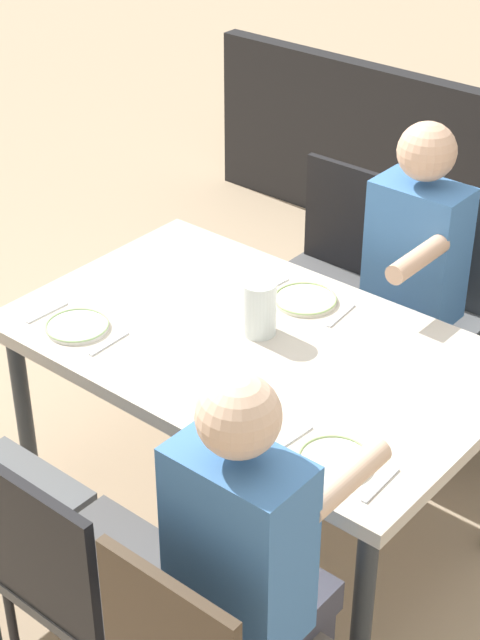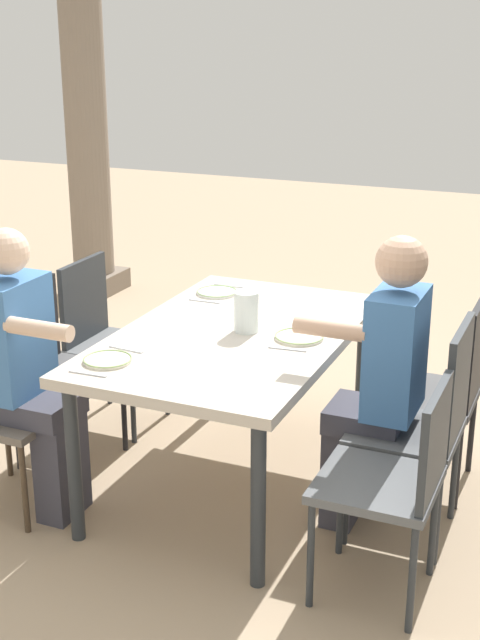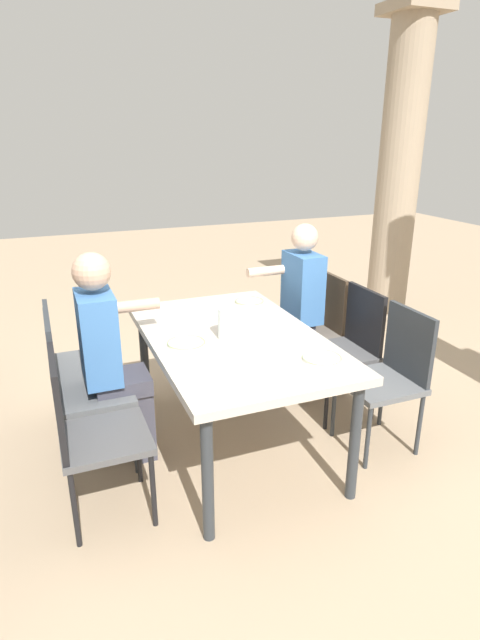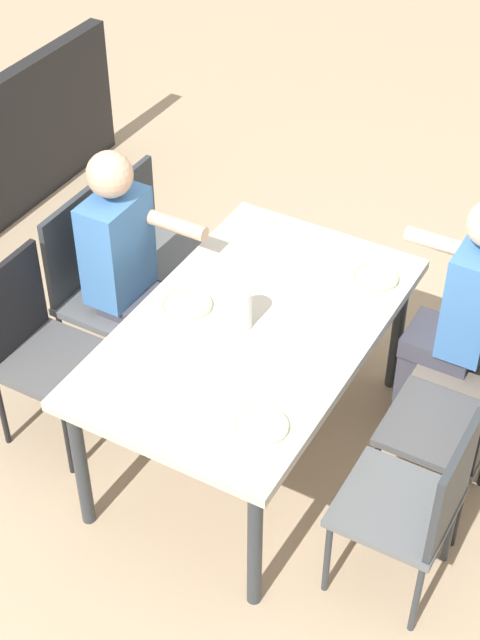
% 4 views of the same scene
% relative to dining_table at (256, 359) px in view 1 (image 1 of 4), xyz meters
% --- Properties ---
extents(ground_plane, '(16.00, 16.00, 0.00)m').
position_rel_dining_table_xyz_m(ground_plane, '(0.00, 0.00, -0.69)').
color(ground_plane, tan).
extents(dining_table, '(1.61, 0.99, 0.76)m').
position_rel_dining_table_xyz_m(dining_table, '(0.00, 0.00, 0.00)').
color(dining_table, beige).
rests_on(dining_table, ground).
extents(chair_mid_north, '(0.44, 0.44, 0.90)m').
position_rel_dining_table_xyz_m(chair_mid_north, '(-0.12, 0.92, -0.17)').
color(chair_mid_north, '#4F4F50').
rests_on(chair_mid_north, ground).
extents(chair_mid_south, '(0.44, 0.44, 0.97)m').
position_rel_dining_table_xyz_m(chair_mid_south, '(-0.12, -0.92, -0.14)').
color(chair_mid_south, '#5B5E61').
rests_on(chair_mid_south, ground).
extents(chair_east_south, '(0.44, 0.44, 0.93)m').
position_rel_dining_table_xyz_m(chair_east_south, '(0.35, -0.92, -0.16)').
color(chair_east_south, '#4F4F50').
rests_on(chair_east_south, ground).
extents(diner_woman_green, '(0.35, 0.49, 1.30)m').
position_rel_dining_table_xyz_m(diner_woman_green, '(-0.58, 0.72, -0.00)').
color(diner_woman_green, '#3F3F4C').
rests_on(diner_woman_green, ground).
extents(diner_man_white, '(0.35, 0.49, 1.31)m').
position_rel_dining_table_xyz_m(diner_man_white, '(-0.13, -0.71, 0.01)').
color(diner_man_white, '#3F3F4C').
rests_on(diner_man_white, ground).
extents(plate_0, '(0.20, 0.20, 0.02)m').
position_rel_dining_table_xyz_m(plate_0, '(-0.55, 0.33, 0.08)').
color(plate_0, silver).
rests_on(plate_0, dining_table).
extents(fork_0, '(0.02, 0.17, 0.01)m').
position_rel_dining_table_xyz_m(fork_0, '(-0.70, 0.33, 0.07)').
color(fork_0, silver).
rests_on(fork_0, dining_table).
extents(spoon_0, '(0.03, 0.17, 0.01)m').
position_rel_dining_table_xyz_m(spoon_0, '(-0.40, 0.33, 0.07)').
color(spoon_0, silver).
rests_on(spoon_0, dining_table).
extents(plate_1, '(0.22, 0.22, 0.02)m').
position_rel_dining_table_xyz_m(plate_1, '(0.03, -0.30, 0.08)').
color(plate_1, silver).
rests_on(plate_1, dining_table).
extents(fork_1, '(0.03, 0.17, 0.01)m').
position_rel_dining_table_xyz_m(fork_1, '(-0.12, -0.30, 0.07)').
color(fork_1, silver).
rests_on(fork_1, dining_table).
extents(spoon_1, '(0.03, 0.17, 0.01)m').
position_rel_dining_table_xyz_m(spoon_1, '(0.18, -0.30, 0.07)').
color(spoon_1, silver).
rests_on(spoon_1, dining_table).
extents(plate_2, '(0.21, 0.21, 0.02)m').
position_rel_dining_table_xyz_m(plate_2, '(0.50, 0.32, 0.08)').
color(plate_2, white).
rests_on(plate_2, dining_table).
extents(fork_2, '(0.02, 0.17, 0.01)m').
position_rel_dining_table_xyz_m(fork_2, '(0.35, 0.32, 0.07)').
color(fork_2, silver).
rests_on(fork_2, dining_table).
extents(spoon_2, '(0.02, 0.17, 0.01)m').
position_rel_dining_table_xyz_m(spoon_2, '(0.65, 0.32, 0.07)').
color(spoon_2, silver).
rests_on(spoon_2, dining_table).
extents(water_pitcher, '(0.11, 0.11, 0.19)m').
position_rel_dining_table_xyz_m(water_pitcher, '(0.03, -0.05, 0.15)').
color(water_pitcher, white).
rests_on(water_pitcher, dining_table).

